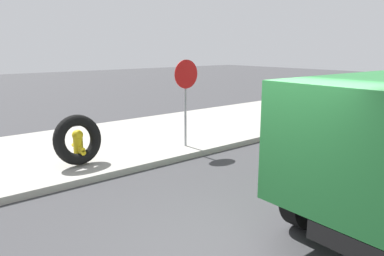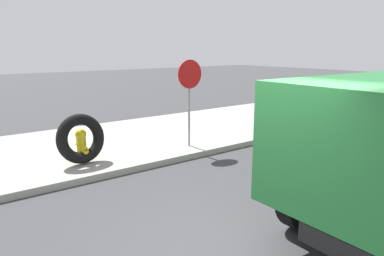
# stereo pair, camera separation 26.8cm
# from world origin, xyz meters

# --- Properties ---
(sidewalk_curb) EXTENTS (36.00, 5.00, 0.15)m
(sidewalk_curb) POSITION_xyz_m (0.00, 6.50, 0.07)
(sidewalk_curb) COLOR #99968E
(sidewalk_curb) RESTS_ON ground
(fire_hydrant) EXTENTS (0.25, 0.58, 0.80)m
(fire_hydrant) POSITION_xyz_m (-0.13, 5.06, 0.57)
(fire_hydrant) COLOR yellow
(fire_hydrant) RESTS_ON sidewalk_curb
(loose_tire) EXTENTS (1.19, 0.53, 1.19)m
(loose_tire) POSITION_xyz_m (-0.19, 4.93, 0.74)
(loose_tire) COLOR black
(loose_tire) RESTS_ON sidewalk_curb
(stop_sign) EXTENTS (0.76, 0.08, 2.34)m
(stop_sign) POSITION_xyz_m (2.74, 4.64, 1.78)
(stop_sign) COLOR gray
(stop_sign) RESTS_ON sidewalk_curb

